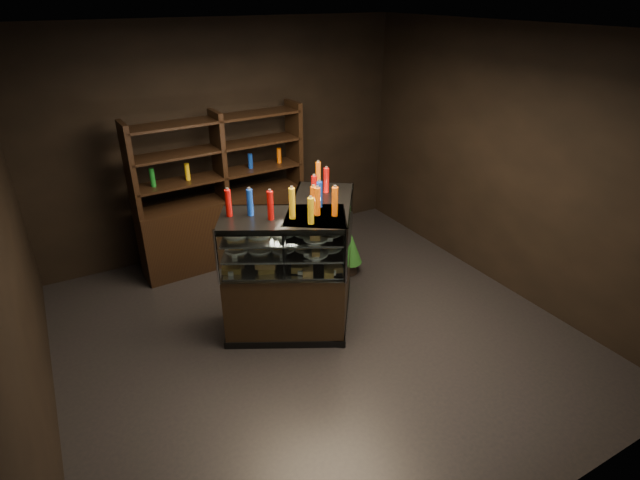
# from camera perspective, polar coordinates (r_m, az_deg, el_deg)

# --- Properties ---
(ground) EXTENTS (5.00, 5.00, 0.00)m
(ground) POSITION_cam_1_polar(r_m,az_deg,el_deg) (5.41, -0.42, -10.73)
(ground) COLOR black
(ground) RESTS_ON ground
(room_shell) EXTENTS (5.02, 5.02, 3.01)m
(room_shell) POSITION_cam_1_polar(r_m,az_deg,el_deg) (4.50, -0.50, 9.30)
(room_shell) COLOR black
(room_shell) RESTS_ON ground
(display_case) EXTENTS (1.79, 1.37, 1.35)m
(display_case) POSITION_cam_1_polar(r_m,az_deg,el_deg) (5.35, -1.92, -5.25)
(display_case) COLOR black
(display_case) RESTS_ON ground
(food_display) EXTENTS (1.45, 1.03, 0.42)m
(food_display) POSITION_cam_1_polar(r_m,az_deg,el_deg) (5.06, -2.01, 0.46)
(food_display) COLOR #B49040
(food_display) RESTS_ON display_case
(bottles_top) EXTENTS (1.28, 0.89, 0.30)m
(bottles_top) POSITION_cam_1_polar(r_m,az_deg,el_deg) (4.88, -2.12, 5.04)
(bottles_top) COLOR black
(bottles_top) RESTS_ON display_case
(potted_conifer) EXTENTS (0.32, 0.32, 0.69)m
(potted_conifer) POSITION_cam_1_polar(r_m,az_deg,el_deg) (6.30, 3.40, -0.63)
(potted_conifer) COLOR black
(potted_conifer) RESTS_ON ground
(back_shelving) EXTENTS (2.22, 0.54, 2.00)m
(back_shelving) POSITION_cam_1_polar(r_m,az_deg,el_deg) (6.65, -10.84, 2.53)
(back_shelving) COLOR black
(back_shelving) RESTS_ON ground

